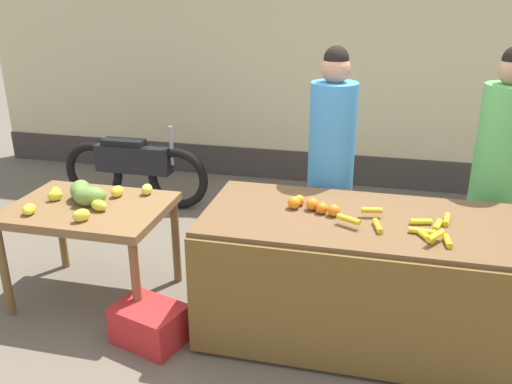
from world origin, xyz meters
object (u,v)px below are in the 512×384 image
vendor_woman_green_shirt (496,176)px  parked_motorcycle (134,168)px  vendor_woman_blue_shirt (330,169)px  produce_sack (232,225)px  produce_crate (150,324)px

vendor_woman_green_shirt → parked_motorcycle: bearing=163.8°
vendor_woman_blue_shirt → produce_sack: bearing=167.9°
produce_crate → produce_sack: 1.32m
parked_motorcycle → produce_crate: parked_motorcycle is taller
produce_sack → produce_crate: bearing=-98.5°
vendor_woman_blue_shirt → produce_crate: size_ratio=4.10×
parked_motorcycle → produce_sack: size_ratio=2.85×
vendor_woman_blue_shirt → parked_motorcycle: 2.42m
parked_motorcycle → produce_sack: bearing=-33.5°
vendor_woman_blue_shirt → vendor_woman_green_shirt: 1.17m
vendor_woman_green_shirt → produce_sack: (-1.99, 0.10, -0.64)m
vendor_woman_green_shirt → produce_sack: size_ratio=3.25×
vendor_woman_green_shirt → produce_sack: bearing=177.2°
parked_motorcycle → produce_crate: bearing=-62.8°
vendor_woman_blue_shirt → produce_sack: vendor_woman_blue_shirt is taller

